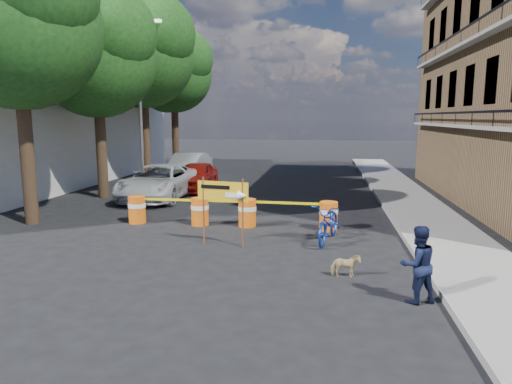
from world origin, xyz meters
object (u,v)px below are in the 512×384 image
(pedestrian, at_px, (418,264))
(barrel_far_left, at_px, (137,209))
(barrel_mid_left, at_px, (200,211))
(barrel_mid_right, at_px, (247,212))
(bicycle, at_px, (330,205))
(sedan_red, at_px, (196,176))
(dog, at_px, (346,266))
(suv_white, at_px, (159,182))
(barrel_far_right, at_px, (328,215))
(detour_sign, at_px, (229,197))
(sedan_silver, at_px, (188,167))

(pedestrian, bearing_deg, barrel_far_left, -56.28)
(barrel_mid_left, height_order, barrel_mid_right, same)
(bicycle, xyz_separation_m, sedan_red, (-6.23, 8.33, -0.37))
(barrel_mid_left, relative_size, sedan_red, 0.22)
(barrel_far_left, distance_m, pedestrian, 9.61)
(barrel_mid_right, bearing_deg, sedan_red, 117.89)
(barrel_mid_right, relative_size, dog, 1.43)
(suv_white, relative_size, sedan_red, 1.30)
(barrel_far_right, bearing_deg, barrel_mid_left, 178.93)
(barrel_mid_left, distance_m, detour_sign, 2.85)
(barrel_far_right, bearing_deg, suv_white, 147.55)
(pedestrian, relative_size, sedan_red, 0.37)
(detour_sign, distance_m, suv_white, 8.15)
(barrel_mid_left, xyz_separation_m, suv_white, (-3.05, 4.49, 0.26))
(sedan_red, bearing_deg, barrel_far_right, -50.98)
(barrel_far_left, relative_size, sedan_silver, 0.20)
(suv_white, bearing_deg, barrel_far_right, -31.88)
(pedestrian, bearing_deg, suv_white, -70.11)
(barrel_mid_left, height_order, barrel_far_right, same)
(barrel_mid_left, height_order, detour_sign, detour_sign)
(pedestrian, bearing_deg, barrel_mid_left, -65.19)
(detour_sign, relative_size, sedan_red, 0.46)
(pedestrian, bearing_deg, sedan_red, -79.23)
(bicycle, height_order, suv_white, bicycle)
(barrel_mid_right, relative_size, sedan_red, 0.22)
(sedan_silver, bearing_deg, barrel_mid_left, -69.69)
(detour_sign, height_order, suv_white, detour_sign)
(dog, bearing_deg, barrel_mid_right, 27.04)
(barrel_far_left, xyz_separation_m, barrel_mid_left, (2.15, 0.01, 0.00))
(detour_sign, xyz_separation_m, sedan_silver, (-5.01, 12.75, -0.62))
(barrel_mid_right, bearing_deg, sedan_silver, 116.09)
(barrel_far_left, distance_m, dog, 7.90)
(bicycle, distance_m, suv_white, 9.30)
(barrel_far_left, distance_m, detour_sign, 4.35)
(detour_sign, bearing_deg, barrel_far_right, 49.40)
(sedan_silver, bearing_deg, detour_sign, -66.96)
(barrel_far_right, xyz_separation_m, sedan_silver, (-7.69, 10.55, 0.28))
(barrel_far_left, xyz_separation_m, barrel_far_right, (6.28, -0.07, 0.00))
(barrel_mid_left, distance_m, suv_white, 5.43)
(sedan_silver, bearing_deg, barrel_far_right, -52.34)
(detour_sign, xyz_separation_m, dog, (3.02, -2.03, -1.11))
(detour_sign, distance_m, sedan_red, 9.88)
(barrel_mid_right, height_order, sedan_silver, sedan_silver)
(barrel_far_left, relative_size, detour_sign, 0.48)
(bicycle, bearing_deg, sedan_silver, 136.18)
(barrel_far_left, height_order, sedan_red, sedan_red)
(barrel_far_left, bearing_deg, suv_white, 101.33)
(barrel_far_left, xyz_separation_m, barrel_mid_right, (3.71, 0.04, 0.00))
(barrel_mid_left, distance_m, sedan_red, 7.23)
(suv_white, xyz_separation_m, sedan_silver, (-0.51, 5.98, 0.02))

